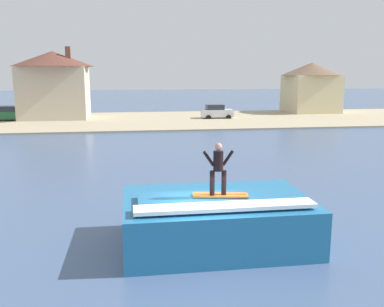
{
  "coord_description": "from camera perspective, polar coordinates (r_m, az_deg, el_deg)",
  "views": [
    {
      "loc": [
        -2.16,
        -12.31,
        5.77
      ],
      "look_at": [
        0.64,
        6.73,
        2.02
      ],
      "focal_mm": 39.22,
      "sensor_mm": 36.0,
      "label": 1
    }
  ],
  "objects": [
    {
      "name": "house_with_chimney",
      "position": [
        54.44,
        -18.26,
        9.3
      ],
      "size": [
        9.81,
        9.81,
        8.76
      ],
      "color": "beige",
      "rests_on": "ground_plane"
    },
    {
      "name": "car_near_shore",
      "position": [
        54.34,
        -23.73,
        4.99
      ],
      "size": [
        4.47,
        2.2,
        1.86
      ],
      "color": "#23663D",
      "rests_on": "ground_plane"
    },
    {
      "name": "wave_crest",
      "position": [
        14.4,
        3.4,
        -8.99
      ],
      "size": [
        6.24,
        4.09,
        1.8
      ],
      "color": "#21699A",
      "rests_on": "ground_plane"
    },
    {
      "name": "ground_plane",
      "position": [
        13.77,
        1.47,
        -13.77
      ],
      "size": [
        260.0,
        260.0,
        0.0
      ],
      "primitive_type": "plane",
      "color": "#41577B"
    },
    {
      "name": "shoreline_bank",
      "position": [
        50.94,
        -5.91,
        4.54
      ],
      "size": [
        120.0,
        19.41,
        0.17
      ],
      "color": "tan",
      "rests_on": "ground_plane"
    },
    {
      "name": "surfboard",
      "position": [
        13.75,
        3.88,
        -5.66
      ],
      "size": [
        1.85,
        0.78,
        0.06
      ],
      "color": "orange",
      "rests_on": "wave_crest"
    },
    {
      "name": "car_far_shore",
      "position": [
        52.24,
        3.35,
        5.69
      ],
      "size": [
        3.86,
        2.1,
        1.86
      ],
      "color": "silver",
      "rests_on": "ground_plane"
    },
    {
      "name": "surfer",
      "position": [
        13.42,
        3.59,
        -1.73
      ],
      "size": [
        1.02,
        0.32,
        1.71
      ],
      "color": "black",
      "rests_on": "surfboard"
    },
    {
      "name": "house_gabled_white",
      "position": [
        62.55,
        15.89,
        8.87
      ],
      "size": [
        8.46,
        8.46,
        7.09
      ],
      "color": "beige",
      "rests_on": "ground_plane"
    }
  ]
}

